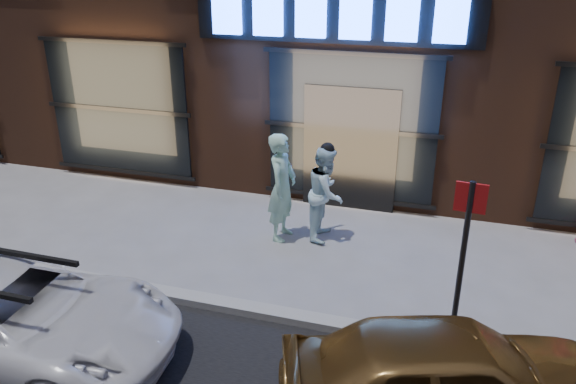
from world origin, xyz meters
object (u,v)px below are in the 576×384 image
at_px(man_cap, 326,193).
at_px(gold_sedan, 452,378).
at_px(white_suv, 9,316).
at_px(sign_post, 463,251).
at_px(man_bowtie, 282,187).

xyz_separation_m(man_cap, gold_sedan, (2.25, -3.83, -0.23)).
bearing_deg(white_suv, man_cap, -38.16).
xyz_separation_m(gold_sedan, sign_post, (0.00, 1.36, 0.77)).
bearing_deg(white_suv, man_bowtie, -32.53).
bearing_deg(man_cap, white_suv, 144.50).
relative_size(white_suv, gold_sedan, 1.18).
distance_m(man_bowtie, sign_post, 3.73).
height_order(white_suv, sign_post, sign_post).
distance_m(man_cap, sign_post, 3.39).
xyz_separation_m(man_cap, sign_post, (2.25, -2.47, 0.54)).
relative_size(man_cap, sign_post, 0.73).
bearing_deg(sign_post, man_bowtie, 148.06).
bearing_deg(white_suv, gold_sedan, -88.78).
relative_size(gold_sedan, sign_post, 1.57).
bearing_deg(man_cap, sign_post, -138.42).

